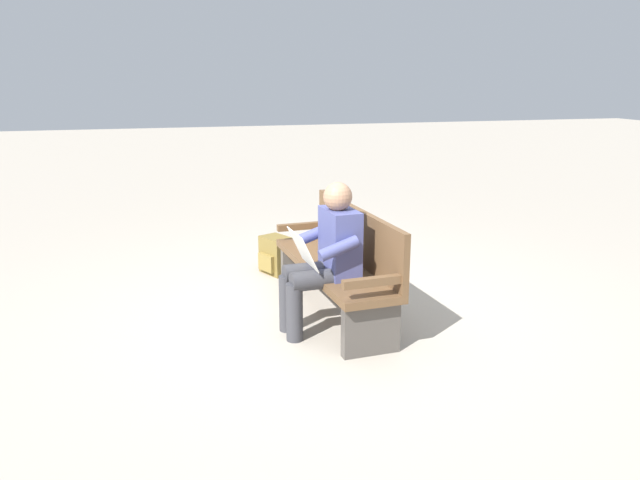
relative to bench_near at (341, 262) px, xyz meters
name	(u,v)px	position (x,y,z in m)	size (l,w,h in m)	color
ground_plane	(332,314)	(0.00, 0.07, -0.46)	(40.00, 40.00, 0.00)	#A89E8E
bench_near	(341,262)	(0.00, 0.00, 0.00)	(1.83, 0.59, 0.90)	brown
person_seated	(326,254)	(-0.31, 0.21, 0.17)	(0.59, 0.59, 1.18)	#474C84
backpack	(276,255)	(1.23, 0.30, -0.27)	(0.38, 0.35, 0.38)	brown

